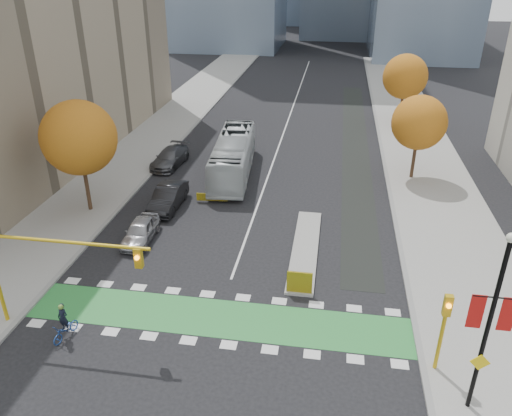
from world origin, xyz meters
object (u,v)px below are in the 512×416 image
(tree_east_near, at_px, (419,123))
(banner_lamppost, at_px, (490,319))
(tree_east_far, at_px, (405,77))
(parked_car_a, at_px, (140,231))
(traffic_signal_west, at_px, (39,259))
(parked_car_c, at_px, (170,158))
(cyclist, at_px, (65,327))
(tree_west, at_px, (79,138))
(traffic_signal_east, at_px, (444,322))
(bus, at_px, (233,156))
(hazard_board, at_px, (299,282))
(parked_car_b, at_px, (168,197))

(tree_east_near, bearing_deg, banner_lamppost, -91.17)
(tree_east_far, distance_m, parked_car_a, 35.56)
(traffic_signal_west, distance_m, parked_car_c, 22.38)
(cyclist, bearing_deg, tree_west, 123.89)
(traffic_signal_east, distance_m, bus, 25.04)
(tree_east_far, bearing_deg, traffic_signal_west, -117.95)
(parked_car_a, bearing_deg, parked_car_c, 97.58)
(parked_car_a, xyz_separation_m, parked_car_c, (-2.25, 13.15, 0.04))
(hazard_board, height_order, tree_east_far, tree_east_far)
(tree_east_far, bearing_deg, banner_lamppost, -91.41)
(banner_lamppost, bearing_deg, hazard_board, 138.21)
(parked_car_a, height_order, parked_car_b, parked_car_b)
(bus, relative_size, parked_car_c, 2.29)
(tree_east_near, relative_size, banner_lamppost, 0.85)
(parked_car_a, bearing_deg, parked_car_b, 85.00)
(tree_west, bearing_deg, traffic_signal_west, -71.98)
(bus, xyz_separation_m, parked_car_a, (-3.75, -12.10, -0.95))
(hazard_board, bearing_deg, banner_lamppost, -41.79)
(tree_west, distance_m, parked_car_a, 8.01)
(banner_lamppost, bearing_deg, traffic_signal_west, 174.14)
(tree_east_near, height_order, parked_car_c, tree_east_near)
(hazard_board, bearing_deg, parked_car_c, 126.76)
(cyclist, bearing_deg, parked_car_a, 101.65)
(parked_car_a, height_order, parked_car_c, parked_car_c)
(hazard_board, bearing_deg, parked_car_b, 138.62)
(bus, bearing_deg, hazard_board, -71.65)
(banner_lamppost, distance_m, parked_car_b, 24.35)
(traffic_signal_east, bearing_deg, tree_east_near, 86.19)
(tree_east_far, bearing_deg, hazard_board, -104.12)
(traffic_signal_west, relative_size, parked_car_b, 1.70)
(hazard_board, xyz_separation_m, traffic_signal_east, (6.50, -4.71, 1.93))
(tree_west, bearing_deg, parked_car_b, 14.76)
(tree_east_far, xyz_separation_m, traffic_signal_west, (-20.43, -38.51, -1.21))
(hazard_board, distance_m, parked_car_b, 13.99)
(traffic_signal_east, bearing_deg, parked_car_a, 152.56)
(tree_east_near, bearing_deg, traffic_signal_west, -131.52)
(traffic_signal_west, distance_m, bus, 21.76)
(parked_car_a, xyz_separation_m, parked_car_b, (0.25, 5.00, 0.11))
(parked_car_a, distance_m, parked_car_c, 13.34)
(hazard_board, distance_m, tree_east_far, 35.13)
(traffic_signal_east, relative_size, parked_car_c, 0.78)
(hazard_board, height_order, parked_car_b, parked_car_b)
(tree_west, bearing_deg, banner_lamppost, -31.68)
(tree_east_near, height_order, parked_car_b, tree_east_near)
(tree_west, bearing_deg, traffic_signal_east, -29.07)
(parked_car_a, bearing_deg, traffic_signal_east, -29.58)
(tree_east_far, distance_m, cyclist, 43.92)
(traffic_signal_east, relative_size, parked_car_a, 0.97)
(tree_east_near, distance_m, bus, 15.40)
(hazard_board, distance_m, parked_car_c, 21.72)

